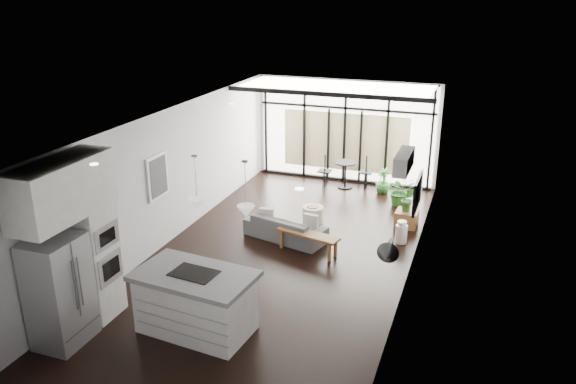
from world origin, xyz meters
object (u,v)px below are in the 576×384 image
Objects in this scene: island at (196,302)px; sofa at (285,224)px; pouf at (313,215)px; tv at (418,193)px; console_bench at (308,243)px; milk_can at (401,232)px; fridge at (59,292)px.

island is 3.67m from sofa.
pouf is 2.75m from tv.
console_bench reaches higher than pouf.
milk_can is (1.72, 1.10, 0.03)m from console_bench.
fridge reaches higher than sofa.
console_bench is at bearing 58.25° from fridge.
console_bench is 2.73× the size of milk_can.
milk_can is at bearing -150.48° from sofa.
fridge is 0.96× the size of sofa.
sofa is (0.16, 3.67, -0.15)m from island.
console_bench is 1.21× the size of tv.
console_bench is 2.40m from tv.
pouf is 2.12m from milk_can.
island is 1.66× the size of tv.
tv is (2.39, -0.79, 1.11)m from pouf.
fridge is at bearing -108.27° from console_bench.
island is 1.03× the size of sofa.
fridge is 1.55× the size of tv.
sofa is 1.10m from pouf.
island reaches higher than sofa.
console_bench is at bearing 159.18° from sofa.
tv is (2.02, 0.72, 1.09)m from console_bench.
island reaches higher than console_bench.
tv reaches higher than pouf.
island reaches higher than milk_can.
island is 3.32m from console_bench.
console_bench is at bearing -147.28° from milk_can.
milk_can is at bearing -11.16° from pouf.
console_bench is 2.81× the size of pouf.
pouf is at bearing 90.25° from island.
fridge is 4.91m from console_bench.
tv is at bearing 59.84° from island.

